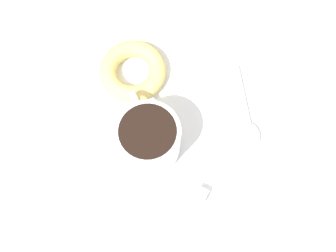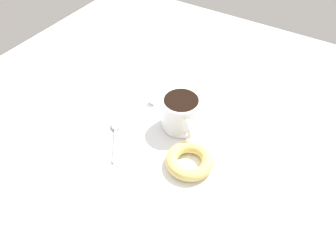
{
  "view_description": "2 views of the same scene",
  "coord_description": "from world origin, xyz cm",
  "views": [
    {
      "loc": [
        -8.91,
        18.24,
        68.01
      ],
      "look_at": [
        0.63,
        -0.92,
        2.3
      ],
      "focal_mm": 50.0,
      "sensor_mm": 36.0,
      "label": 1
    },
    {
      "loc": [
        28.44,
        -45.95,
        57.17
      ],
      "look_at": [
        0.63,
        -0.92,
        2.3
      ],
      "focal_mm": 35.0,
      "sensor_mm": 36.0,
      "label": 2
    }
  ],
  "objects": [
    {
      "name": "ground_plane",
      "position": [
        0.0,
        0.0,
        -1.0
      ],
      "size": [
        120.0,
        120.0,
        2.0
      ],
      "primitive_type": "cube",
      "color": "#B2BCC6"
    },
    {
      "name": "donut",
      "position": [
        9.65,
        -6.73,
        1.63
      ],
      "size": [
        10.38,
        10.38,
        2.66
      ],
      "primitive_type": "torus",
      "color": "#E5C66B",
      "rests_on": "napkin"
    },
    {
      "name": "napkin",
      "position": [
        0.63,
        -0.92,
        0.15
      ],
      "size": [
        30.0,
        30.0,
        0.3
      ],
      "primitive_type": "cube",
      "rotation": [
        0.0,
        0.0,
        0.01
      ],
      "color": "white",
      "rests_on": "ground_plane"
    },
    {
      "name": "coffee_cup",
      "position": [
        2.04,
        2.58,
        4.46
      ],
      "size": [
        10.4,
        10.22,
        8.02
      ],
      "color": "white",
      "rests_on": "napkin"
    },
    {
      "name": "spoon",
      "position": [
        -10.06,
        -7.38,
        0.7
      ],
      "size": [
        8.8,
        11.71,
        0.9
      ],
      "color": "#B7B2A8",
      "rests_on": "napkin"
    },
    {
      "name": "sugar_cube",
      "position": [
        -8.1,
        5.86,
        1.13
      ],
      "size": [
        1.66,
        1.66,
        1.66
      ],
      "primitive_type": "cube",
      "color": "white",
      "rests_on": "napkin"
    }
  ]
}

